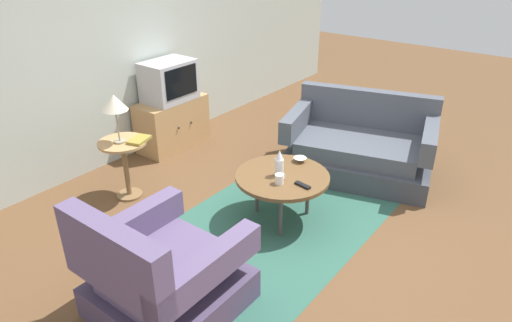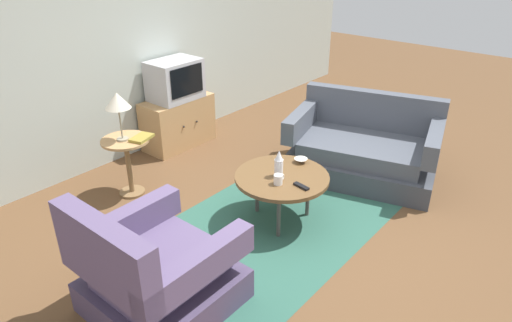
{
  "view_description": "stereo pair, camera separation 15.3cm",
  "coord_description": "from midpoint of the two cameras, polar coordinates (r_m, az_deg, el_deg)",
  "views": [
    {
      "loc": [
        -2.9,
        -1.87,
        2.41
      ],
      "look_at": [
        0.02,
        0.37,
        0.55
      ],
      "focal_mm": 32.16,
      "sensor_mm": 36.0,
      "label": 1
    },
    {
      "loc": [
        -2.81,
        -1.99,
        2.41
      ],
      "look_at": [
        0.02,
        0.37,
        0.55
      ],
      "focal_mm": 32.16,
      "sensor_mm": 36.0,
      "label": 2
    }
  ],
  "objects": [
    {
      "name": "vase",
      "position": [
        4.01,
        3.94,
        -0.39
      ],
      "size": [
        0.08,
        0.08,
        0.25
      ],
      "color": "white",
      "rests_on": "coffee_table"
    },
    {
      "name": "couch",
      "position": [
        5.1,
        14.04,
        1.33
      ],
      "size": [
        1.31,
        1.72,
        0.84
      ],
      "rotation": [
        0.0,
        0.0,
        1.84
      ],
      "color": "#3E424B",
      "rests_on": "ground"
    },
    {
      "name": "area_rug",
      "position": [
        4.32,
        4.12,
        -7.21
      ],
      "size": [
        2.53,
        1.57,
        0.0
      ],
      "primitive_type": "cube",
      "color": "#2D5B4C",
      "rests_on": "ground"
    },
    {
      "name": "television",
      "position": [
        5.53,
        -9.26,
        9.93
      ],
      "size": [
        0.6,
        0.43,
        0.47
      ],
      "color": "#B7B7BC",
      "rests_on": "tv_stand"
    },
    {
      "name": "side_table",
      "position": [
        4.66,
        -14.83,
        0.7
      ],
      "size": [
        0.46,
        0.46,
        0.6
      ],
      "color": "tan",
      "rests_on": "ground"
    },
    {
      "name": "ground_plane",
      "position": [
        4.2,
        4.82,
        -8.31
      ],
      "size": [
        16.0,
        16.0,
        0.0
      ],
      "primitive_type": "plane",
      "color": "brown"
    },
    {
      "name": "coffee_table",
      "position": [
        4.09,
        4.31,
        -2.22
      ],
      "size": [
        0.84,
        0.84,
        0.46
      ],
      "color": "brown",
      "rests_on": "ground"
    },
    {
      "name": "table_lamp",
      "position": [
        4.43,
        -15.91,
        7.09
      ],
      "size": [
        0.24,
        0.24,
        0.47
      ],
      "color": "#9E937A",
      "rests_on": "side_table"
    },
    {
      "name": "tv_stand",
      "position": [
        5.71,
        -8.89,
        4.8
      ],
      "size": [
        0.88,
        0.44,
        0.6
      ],
      "color": "tan",
      "rests_on": "ground"
    },
    {
      "name": "tv_remote_dark",
      "position": [
        3.91,
        6.78,
        -3.14
      ],
      "size": [
        0.06,
        0.16,
        0.02
      ],
      "rotation": [
        0.0,
        0.0,
        1.43
      ],
      "color": "black",
      "rests_on": "coffee_table"
    },
    {
      "name": "back_wall",
      "position": [
        5.3,
        -17.0,
        14.14
      ],
      "size": [
        9.0,
        0.12,
        2.7
      ],
      "primitive_type": "cube",
      "color": "#B2BCB2",
      "rests_on": "ground"
    },
    {
      "name": "book",
      "position": [
        4.54,
        -13.1,
        2.82
      ],
      "size": [
        0.26,
        0.21,
        0.03
      ],
      "rotation": [
        0.0,
        0.0,
        0.3
      ],
      "color": "olive",
      "rests_on": "side_table"
    },
    {
      "name": "bowl",
      "position": [
        4.31,
        6.61,
        0.06
      ],
      "size": [
        0.13,
        0.13,
        0.04
      ],
      "color": "silver",
      "rests_on": "coffee_table"
    },
    {
      "name": "armchair",
      "position": [
        3.29,
        -11.1,
        -13.7
      ],
      "size": [
        0.93,
        0.89,
        0.91
      ],
      "rotation": [
        0.0,
        0.0,
        -1.57
      ],
      "color": "#4B3E5C",
      "rests_on": "ground"
    },
    {
      "name": "mug",
      "position": [
        3.92,
        3.92,
        -2.29
      ],
      "size": [
        0.12,
        0.08,
        0.09
      ],
      "color": "white",
      "rests_on": "coffee_table"
    }
  ]
}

